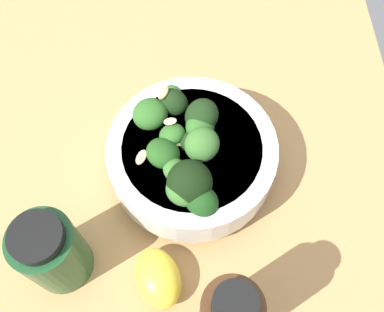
% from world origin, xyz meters
% --- Properties ---
extents(ground_plane, '(0.64, 0.64, 0.05)m').
position_xyz_m(ground_plane, '(0.00, 0.00, -0.02)').
color(ground_plane, tan).
extents(bowl_of_broccoli, '(0.20, 0.20, 0.11)m').
position_xyz_m(bowl_of_broccoli, '(-0.03, 0.01, 0.05)').
color(bowl_of_broccoli, white).
rests_on(bowl_of_broccoli, ground_plane).
extents(lemon_wedge, '(0.07, 0.08, 0.04)m').
position_xyz_m(lemon_wedge, '(0.01, 0.15, 0.02)').
color(lemon_wedge, yellow).
rests_on(lemon_wedge, ground_plane).
extents(bottle_tall, '(0.07, 0.07, 0.11)m').
position_xyz_m(bottle_tall, '(0.12, 0.13, 0.05)').
color(bottle_tall, '#194723').
rests_on(bottle_tall, ground_plane).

